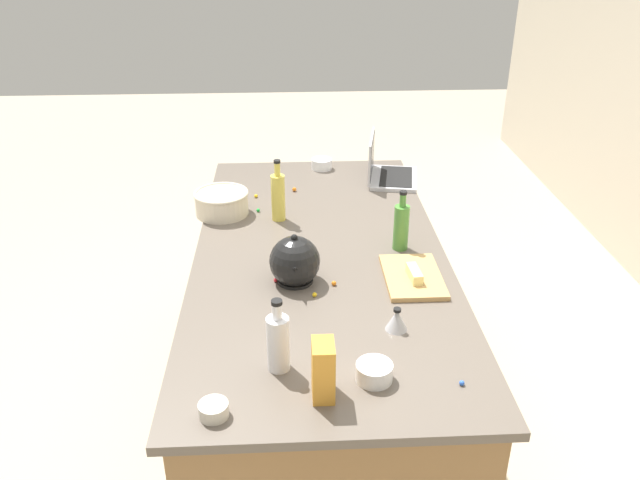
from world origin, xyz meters
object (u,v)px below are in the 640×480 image
bottle_vinegar (278,342)px  kettle (295,262)px  ramekin_small (322,164)px  ramekin_medium (374,372)px  cutting_board (413,277)px  bottle_oil (278,196)px  candy_bag (323,370)px  bottle_olive (401,226)px  kitchen_timer (397,320)px  butter_stick_left (414,274)px  mixing_bowl_large (222,202)px  ramekin_wide (214,410)px  laptop (386,171)px

bottle_vinegar → kettle: bearing=173.5°
ramekin_small → ramekin_medium: (1.66, 0.06, 0.00)m
kettle → cutting_board: bearing=89.2°
bottle_oil → candy_bag: bottle_oil is taller
bottle_oil → bottle_olive: size_ratio=1.11×
ramekin_medium → candy_bag: bearing=-68.6°
kitchen_timer → candy_bag: bearing=-39.8°
bottle_olive → kettle: bearing=-61.0°
bottle_oil → butter_stick_left: size_ratio=2.43×
mixing_bowl_large → cutting_board: (0.60, 0.73, -0.05)m
bottle_olive → ramekin_small: 0.92m
bottle_oil → kitchen_timer: bottle_oil is taller
mixing_bowl_large → ramekin_small: 0.70m
mixing_bowl_large → bottle_vinegar: size_ratio=1.03×
ramekin_small → ramekin_wide: bearing=-12.0°
cutting_board → kitchen_timer: size_ratio=4.00×
ramekin_wide → kitchen_timer: bearing=124.0°
bottle_vinegar → cutting_board: bearing=135.1°
bottle_oil → cutting_board: 0.72m
bottle_olive → candy_bag: (0.84, -0.35, -0.01)m
bottle_olive → candy_bag: 0.91m
bottle_olive → butter_stick_left: (0.26, 0.01, -0.06)m
ramekin_small → candy_bag: (1.72, -0.09, 0.06)m
bottle_vinegar → ramekin_wide: bearing=-41.7°
laptop → bottle_olive: bearing=-4.0°
bottle_vinegar → candy_bag: 0.17m
butter_stick_left → candy_bag: 0.68m
laptop → candy_bag: bearing=-14.4°
laptop → butter_stick_left: 0.98m
bottle_oil → bottle_vinegar: 1.00m
bottle_vinegar → bottle_olive: bearing=146.7°
kettle → bottle_olive: bearing=119.0°
mixing_bowl_large → ramekin_small: mixing_bowl_large is taller
ramekin_medium → bottle_olive: bearing=165.5°
bottle_oil → butter_stick_left: bearing=41.2°
bottle_oil → ramekin_medium: size_ratio=2.56×
bottle_vinegar → candy_bag: (0.12, 0.12, -0.01)m
bottle_olive → bottle_oil: bearing=-121.5°
bottle_olive → kitchen_timer: bearing=-10.5°
bottle_olive → ramekin_small: bottle_olive is taller
laptop → candy_bag: (1.55, -0.40, 0.04)m
bottle_vinegar → bottle_oil: bearing=-179.7°
candy_bag → mixing_bowl_large: bearing=-162.8°
cutting_board → ramekin_small: bearing=-166.7°
laptop → ramekin_medium: 1.52m
bottle_vinegar → kitchen_timer: 0.41m
mixing_bowl_large → ramekin_medium: bearing=24.5°
bottle_oil → ramekin_wide: bottle_oil is taller
bottle_olive → kitchen_timer: bottle_olive is taller
cutting_board → bottle_vinegar: bearing=-44.9°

